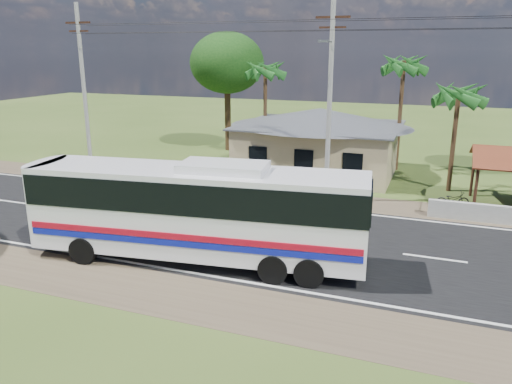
{
  "coord_description": "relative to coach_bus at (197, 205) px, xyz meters",
  "views": [
    {
      "loc": [
        8.73,
        -20.15,
        8.24
      ],
      "look_at": [
        0.84,
        1.0,
        1.74
      ],
      "focal_mm": 35.0,
      "sensor_mm": 36.0,
      "label": 1
    }
  ],
  "objects": [
    {
      "name": "concrete_barrier",
      "position": [
        11.91,
        9.15,
        -1.9
      ],
      "size": [
        7.0,
        0.3,
        0.9
      ],
      "primitive_type": "cube",
      "color": "#9E9E99",
      "rests_on": "ground"
    },
    {
      "name": "road",
      "position": [
        -0.09,
        3.55,
        -2.34
      ],
      "size": [
        120.0,
        16.0,
        0.03
      ],
      "color": "black",
      "rests_on": "ground"
    },
    {
      "name": "palm_near",
      "position": [
        9.41,
        14.55,
        3.36
      ],
      "size": [
        2.8,
        2.8,
        6.7
      ],
      "color": "#47301E",
      "rests_on": "ground"
    },
    {
      "name": "tree_behind_house",
      "position": [
        -8.09,
        21.55,
        4.77
      ],
      "size": [
        6.0,
        6.0,
        9.61
      ],
      "color": "#47301E",
      "rests_on": "ground"
    },
    {
      "name": "motorcycle",
      "position": [
        9.58,
        10.99,
        -1.88
      ],
      "size": [
        1.88,
        1.17,
        0.93
      ],
      "primitive_type": "imported",
      "rotation": [
        0.0,
        0.0,
        1.91
      ],
      "color": "black",
      "rests_on": "ground"
    },
    {
      "name": "house",
      "position": [
        0.91,
        16.55,
        0.29
      ],
      "size": [
        12.4,
        10.0,
        5.0
      ],
      "color": "tan",
      "rests_on": "ground"
    },
    {
      "name": "palm_mid",
      "position": [
        5.91,
        19.05,
        4.81
      ],
      "size": [
        2.8,
        2.8,
        8.2
      ],
      "color": "#47301E",
      "rests_on": "ground"
    },
    {
      "name": "utility_poles",
      "position": [
        2.57,
        10.04,
        3.42
      ],
      "size": [
        32.8,
        2.22,
        11.0
      ],
      "color": "#9E9E99",
      "rests_on": "ground"
    },
    {
      "name": "coach_bus",
      "position": [
        0.0,
        0.0,
        0.0
      ],
      "size": [
        13.48,
        4.46,
        4.11
      ],
      "rotation": [
        0.0,
        0.0,
        0.13
      ],
      "color": "silver",
      "rests_on": "ground"
    },
    {
      "name": "palm_far",
      "position": [
        -4.09,
        19.55,
        4.33
      ],
      "size": [
        2.8,
        2.8,
        7.7
      ],
      "color": "#47301E",
      "rests_on": "ground"
    },
    {
      "name": "ground",
      "position": [
        -0.09,
        3.55,
        -2.35
      ],
      "size": [
        120.0,
        120.0,
        0.0
      ],
      "primitive_type": "plane",
      "color": "#354B1A",
      "rests_on": "ground"
    }
  ]
}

